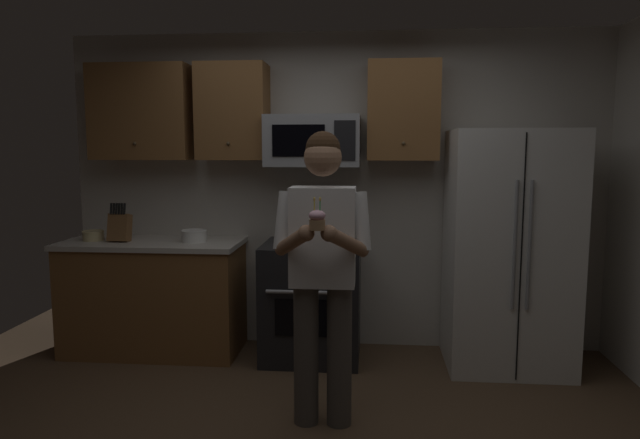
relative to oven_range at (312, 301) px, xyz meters
The scene contains 11 objects.
wall_back 0.94m from the oven_range, 69.02° to the left, with size 4.40×0.10×2.60m, color beige.
oven_range is the anchor object (origin of this frame).
microwave 1.26m from the oven_range, 89.98° to the left, with size 0.74×0.41×0.40m.
refrigerator 1.56m from the oven_range, ahead, with size 0.90×0.75×1.80m.
cabinet_row_upper 1.60m from the oven_range, 163.43° to the left, with size 2.78×0.36×0.76m.
counter_left 1.30m from the oven_range, behind, with size 1.44×0.66×0.92m.
knife_block 1.65m from the oven_range, behind, with size 0.16×0.15×0.32m.
bowl_large_white 1.07m from the oven_range, behind, with size 0.20×0.20×0.09m.
bowl_small_colored 1.85m from the oven_range, behind, with size 0.17×0.17×0.08m.
person 1.25m from the oven_range, 80.74° to the right, with size 0.60×0.48×1.76m.
cupcake 1.68m from the oven_range, 82.82° to the right, with size 0.09×0.09×0.17m.
Camera 1 is at (0.31, -3.04, 1.66)m, focal length 32.09 mm.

